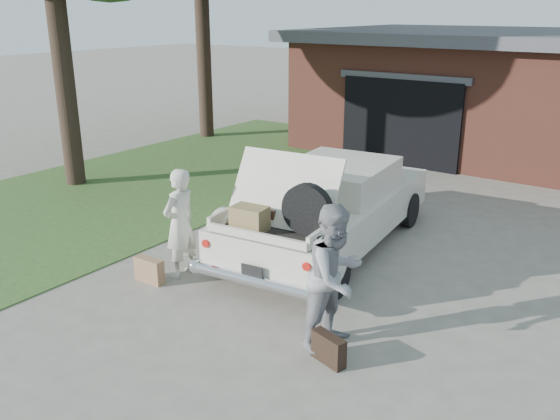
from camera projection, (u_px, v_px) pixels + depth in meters
The scene contains 8 objects.
ground at pixel (256, 293), 8.53m from camera, with size 90.00×90.00×0.00m, color gray.
grass_strip at pixel (149, 183), 13.86m from camera, with size 6.00×16.00×0.02m, color #2D4C1E.
house at pixel (539, 93), 16.27m from camera, with size 12.80×7.80×3.30m.
sedan at pixel (329, 207), 9.92m from camera, with size 2.43×5.17×1.93m.
woman_left at pixel (180, 224), 8.83m from camera, with size 0.61×0.40×1.69m, color beige.
woman_right at pixel (335, 277), 6.97m from camera, with size 0.87×0.68×1.79m, color gray.
suitcase_left at pixel (149, 270), 8.82m from camera, with size 0.49×0.16×0.38m, color #9A714E.
suitcase_right at pixel (329, 349), 6.81m from camera, with size 0.46×0.15×0.35m, color black.
Camera 1 is at (4.75, -6.04, 3.90)m, focal length 38.00 mm.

